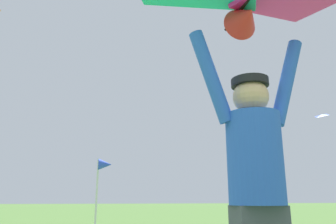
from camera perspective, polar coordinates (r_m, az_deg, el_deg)
kite_flyer_person at (r=2.11m, az=14.99°, el=-12.04°), size 0.81×0.35×1.92m
distant_kite_blue_far_center at (r=18.47m, az=24.92°, el=-0.49°), size 0.75×0.73×0.35m
marker_flag at (r=7.17m, az=-10.99°, el=-9.66°), size 0.30×0.24×1.68m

